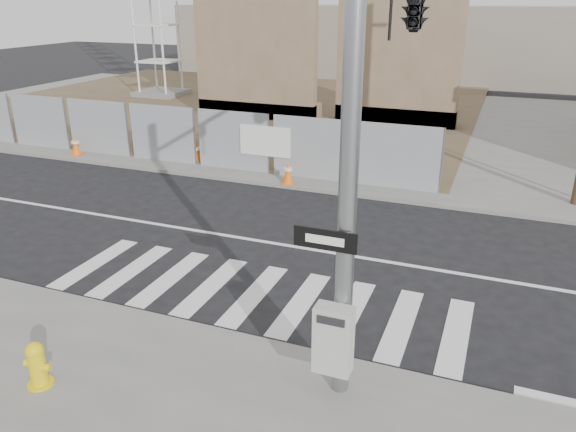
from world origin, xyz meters
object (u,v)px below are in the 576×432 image
(traffic_cone_c, at_px, (197,152))
(traffic_cone_d, at_px, (288,173))
(fire_hydrant, at_px, (37,364))
(traffic_cone_b, at_px, (76,145))
(signal_pole, at_px, (397,56))

(traffic_cone_c, distance_m, traffic_cone_d, 4.10)
(fire_hydrant, relative_size, traffic_cone_b, 0.99)
(traffic_cone_d, bearing_deg, traffic_cone_c, 164.01)
(traffic_cone_b, height_order, traffic_cone_d, traffic_cone_b)
(fire_hydrant, bearing_deg, traffic_cone_d, 67.13)
(signal_pole, distance_m, fire_hydrant, 7.49)
(fire_hydrant, height_order, traffic_cone_d, fire_hydrant)
(signal_pole, xyz_separation_m, traffic_cone_c, (-8.34, 7.40, -4.30))
(traffic_cone_b, xyz_separation_m, traffic_cone_c, (4.67, 0.87, -0.01))
(signal_pole, bearing_deg, traffic_cone_c, 138.45)
(fire_hydrant, relative_size, traffic_cone_c, 1.02)
(signal_pole, bearing_deg, traffic_cone_d, 125.07)
(traffic_cone_c, relative_size, traffic_cone_d, 1.02)
(signal_pole, relative_size, traffic_cone_b, 9.25)
(fire_hydrant, distance_m, traffic_cone_d, 10.64)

